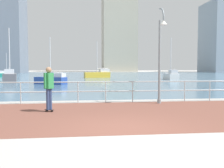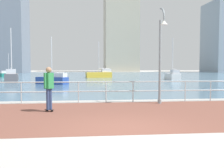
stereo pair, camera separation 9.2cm
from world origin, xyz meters
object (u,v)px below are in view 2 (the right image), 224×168
(sailboat_red, at_px, (53,80))
(lamppost, at_px, (161,51))
(sailboat_navy, at_px, (100,74))
(sailboat_ivory, at_px, (8,75))
(sailboat_yellow, at_px, (173,76))
(sailboat_blue, at_px, (12,77))
(skateboarder, at_px, (49,85))

(sailboat_red, bearing_deg, lamppost, -66.19)
(sailboat_navy, bearing_deg, sailboat_ivory, 161.79)
(sailboat_red, xyz_separation_m, sailboat_ivory, (-11.03, 23.35, -0.05))
(sailboat_yellow, distance_m, sailboat_red, 18.57)
(sailboat_yellow, xyz_separation_m, sailboat_navy, (-10.20, 8.79, 0.02))
(sailboat_yellow, distance_m, sailboat_navy, 13.47)
(sailboat_ivory, distance_m, sailboat_navy, 18.01)
(sailboat_yellow, bearing_deg, lamppost, -110.43)
(lamppost, height_order, sailboat_ivory, lamppost)
(sailboat_red, bearing_deg, sailboat_ivory, 115.28)
(sailboat_navy, xyz_separation_m, sailboat_blue, (-11.76, -12.26, 0.04))
(sailboat_red, bearing_deg, sailboat_yellow, 28.74)
(sailboat_navy, bearing_deg, skateboarder, -96.81)
(skateboarder, bearing_deg, sailboat_yellow, 61.51)
(lamppost, height_order, skateboarder, lamppost)
(sailboat_ivory, bearing_deg, lamppost, -65.31)
(sailboat_yellow, height_order, sailboat_ivory, sailboat_yellow)
(sailboat_red, relative_size, sailboat_ivory, 1.12)
(lamppost, height_order, sailboat_blue, sailboat_blue)
(sailboat_blue, bearing_deg, sailboat_navy, 46.20)
(skateboarder, bearing_deg, sailboat_navy, 83.19)
(skateboarder, xyz_separation_m, sailboat_navy, (4.23, 35.37, -0.50))
(sailboat_blue, bearing_deg, sailboat_yellow, 8.97)
(sailboat_red, distance_m, sailboat_ivory, 25.82)
(skateboarder, xyz_separation_m, sailboat_ivory, (-12.88, 41.00, -0.67))
(skateboarder, bearing_deg, sailboat_ivory, 107.44)
(lamppost, relative_size, sailboat_navy, 0.75)
(lamppost, bearing_deg, sailboat_ivory, 114.69)
(sailboat_yellow, xyz_separation_m, sailboat_ivory, (-27.30, 14.42, -0.15))
(sailboat_red, bearing_deg, sailboat_navy, 71.06)
(sailboat_ivory, bearing_deg, skateboarder, -72.56)
(skateboarder, height_order, sailboat_yellow, sailboat_yellow)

